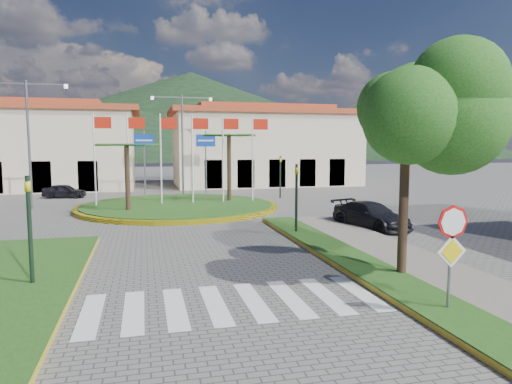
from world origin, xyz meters
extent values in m
plane|color=slate|center=(0.00, 0.00, 0.00)|extent=(160.00, 160.00, 0.00)
cube|color=gray|center=(6.00, 2.00, 0.07)|extent=(4.00, 28.00, 0.15)
cube|color=#224B15|center=(4.80, 2.00, 0.09)|extent=(1.60, 28.00, 0.18)
cube|color=silver|center=(0.00, 4.00, 0.01)|extent=(8.00, 3.00, 0.01)
cylinder|color=yellow|center=(0.00, 22.00, 0.12)|extent=(12.70, 12.70, 0.24)
cylinder|color=#224B15|center=(0.00, 22.00, 0.15)|extent=(12.00, 12.00, 0.30)
cylinder|color=black|center=(-3.00, 20.00, 2.02)|extent=(0.28, 0.28, 4.05)
cylinder|color=black|center=(3.50, 23.00, 2.34)|extent=(0.28, 0.28, 4.68)
cylinder|color=silver|center=(-5.00, 22.50, 3.00)|extent=(0.10, 0.10, 6.00)
cube|color=red|center=(-4.45, 22.50, 5.40)|extent=(1.00, 0.03, 0.70)
cylinder|color=silver|center=(-3.00, 22.50, 3.00)|extent=(0.10, 0.10, 6.00)
cube|color=red|center=(-2.45, 22.50, 5.40)|extent=(1.00, 0.03, 0.70)
cylinder|color=silver|center=(-1.00, 22.50, 3.00)|extent=(0.10, 0.10, 6.00)
cube|color=red|center=(-0.45, 22.50, 5.40)|extent=(1.00, 0.03, 0.70)
cylinder|color=silver|center=(1.00, 22.50, 3.00)|extent=(0.10, 0.10, 6.00)
cube|color=red|center=(1.55, 22.50, 5.40)|extent=(1.00, 0.03, 0.70)
cylinder|color=silver|center=(3.00, 22.50, 3.00)|extent=(0.10, 0.10, 6.00)
cube|color=red|center=(3.55, 22.50, 5.40)|extent=(1.00, 0.03, 0.70)
cylinder|color=silver|center=(5.00, 22.50, 3.00)|extent=(0.10, 0.10, 6.00)
cube|color=red|center=(5.55, 22.50, 5.40)|extent=(1.00, 0.03, 0.70)
cylinder|color=slate|center=(4.90, 2.00, 1.25)|extent=(0.07, 0.07, 2.50)
cylinder|color=red|center=(4.90, 1.95, 2.25)|extent=(0.80, 0.03, 0.80)
cube|color=yellow|center=(4.90, 1.94, 1.55)|extent=(0.78, 0.03, 0.78)
cylinder|color=black|center=(5.50, 5.00, 2.20)|extent=(0.28, 0.28, 4.40)
ellipsoid|color=#184B14|center=(5.50, 5.00, 5.20)|extent=(3.60, 3.60, 3.20)
cylinder|color=black|center=(-5.20, 6.50, 1.60)|extent=(0.12, 0.12, 3.20)
imported|color=#C2C212|center=(-5.20, 6.50, 2.60)|extent=(0.15, 0.18, 0.90)
cylinder|color=black|center=(4.50, 12.00, 1.60)|extent=(0.12, 0.12, 3.20)
imported|color=#C2C212|center=(4.50, 12.00, 2.60)|extent=(0.15, 0.18, 0.90)
cylinder|color=black|center=(8.00, 26.00, 1.60)|extent=(0.12, 0.12, 3.20)
imported|color=#C2C212|center=(8.00, 26.00, 2.60)|extent=(0.18, 0.15, 0.90)
cylinder|color=slate|center=(-2.00, 31.00, 2.60)|extent=(0.12, 0.12, 5.20)
cube|color=#0F39A2|center=(-2.00, 30.94, 4.40)|extent=(1.60, 0.05, 1.00)
cylinder|color=slate|center=(3.00, 31.00, 2.60)|extent=(0.12, 0.12, 5.20)
cube|color=#0F39A2|center=(3.00, 30.94, 4.40)|extent=(1.60, 0.05, 1.00)
cylinder|color=slate|center=(1.00, 30.00, 4.00)|extent=(0.16, 0.16, 8.00)
cube|color=slate|center=(-0.20, 30.00, 7.80)|extent=(2.40, 0.08, 0.08)
cube|color=slate|center=(2.20, 30.00, 7.80)|extent=(2.40, 0.08, 0.08)
cylinder|color=slate|center=(-9.00, 24.00, 4.00)|extent=(0.16, 0.16, 8.00)
cube|color=slate|center=(-10.20, 24.00, 7.80)|extent=(2.40, 0.08, 0.08)
cube|color=slate|center=(-7.80, 24.00, 7.80)|extent=(2.40, 0.08, 0.08)
cube|color=beige|center=(-14.00, 38.00, 3.50)|extent=(22.00, 9.00, 7.00)
cube|color=#A64720|center=(-14.00, 38.00, 7.25)|extent=(23.32, 9.54, 0.50)
cube|color=#A64720|center=(-14.00, 38.00, 7.75)|extent=(16.50, 4.95, 0.60)
cube|color=beige|center=(10.00, 38.00, 3.50)|extent=(18.00, 9.00, 7.00)
cube|color=#A64720|center=(10.00, 38.00, 7.25)|extent=(19.08, 9.54, 0.50)
cube|color=#A64720|center=(10.00, 38.00, 7.75)|extent=(13.50, 4.95, 0.60)
cone|color=black|center=(15.00, 160.00, 15.00)|extent=(180.00, 180.00, 30.00)
cone|color=black|center=(70.00, 135.00, 9.00)|extent=(120.00, 120.00, 18.00)
cone|color=black|center=(-10.00, 130.00, 8.00)|extent=(110.00, 110.00, 16.00)
imported|color=silver|center=(-8.37, 36.84, 0.65)|extent=(5.13, 3.63, 1.30)
imported|color=black|center=(-8.00, 30.00, 0.54)|extent=(3.34, 1.83, 1.08)
imported|color=black|center=(10.27, 36.76, 0.67)|extent=(4.30, 2.26, 1.35)
imported|color=black|center=(8.63, 12.84, 0.63)|extent=(2.96, 4.67, 1.26)
camera|label=1|loc=(-2.08, -7.14, 4.04)|focal=32.00mm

